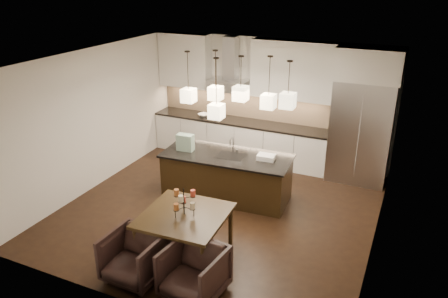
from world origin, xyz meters
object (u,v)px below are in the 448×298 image
at_px(refrigerator, 361,132).
at_px(armchair_right, 194,272).
at_px(dining_table, 185,235).
at_px(armchair_left, 135,257).
at_px(island_body, 227,177).

distance_m(refrigerator, armchair_right, 4.88).
height_order(refrigerator, dining_table, refrigerator).
relative_size(dining_table, armchair_left, 1.56).
distance_m(refrigerator, armchair_left, 5.28).
distance_m(dining_table, armchair_right, 0.90).
height_order(dining_table, armchair_left, dining_table).
relative_size(dining_table, armchair_right, 1.56).
xyz_separation_m(island_body, dining_table, (0.22, -2.05, -0.05)).
relative_size(armchair_left, armchair_right, 1.00).
bearing_deg(armchair_right, refrigerator, 79.24).
bearing_deg(armchair_left, armchair_right, 4.91).
relative_size(refrigerator, island_body, 0.90).
height_order(island_body, dining_table, island_body).
xyz_separation_m(dining_table, armchair_right, (0.53, -0.72, -0.01)).
distance_m(refrigerator, dining_table, 4.42).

